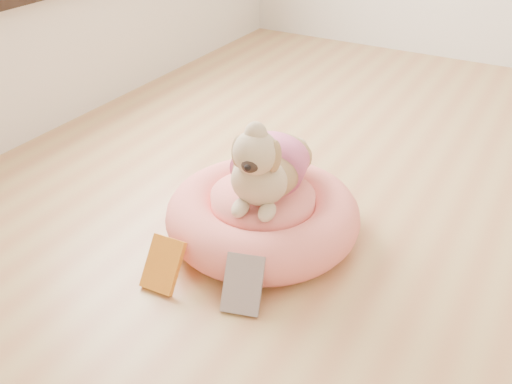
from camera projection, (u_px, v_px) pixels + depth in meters
The scene contains 5 objects.
floor at pixel (439, 256), 2.03m from camera, with size 4.50×4.50×0.00m, color #BD804E.
pet_bed at pixel (263, 215), 2.09m from camera, with size 0.71×0.71×0.18m.
dog at pixel (267, 151), 1.96m from camera, with size 0.32×0.46×0.34m, color brown, non-canonical shape.
book_yellow at pixel (163, 264), 1.87m from camera, with size 0.12×0.02×0.18m, color yellow.
book_white at pixel (243, 284), 1.78m from camera, with size 0.12×0.02×0.19m, color white.
Camera 1 is at (0.23, -1.73, 1.25)m, focal length 40.00 mm.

